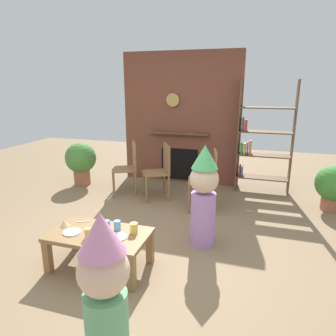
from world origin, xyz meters
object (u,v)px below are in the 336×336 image
(birthday_cake_slice, at_px, (64,223))
(dining_chair_middle, at_px, (161,168))
(child_in_pink, at_px, (204,194))
(potted_plant_tall, at_px, (334,185))
(paper_cup_near_left, at_px, (107,225))
(paper_cup_far_left, at_px, (117,226))
(paper_cup_center, at_px, (134,228))
(bookshelf, at_px, (261,142))
(coffee_table, at_px, (99,239))
(dining_chair_right, at_px, (208,177))
(paper_cup_near_right, at_px, (88,233))
(dining_chair_left, at_px, (129,165))
(paper_plate_front, at_px, (117,237))
(potted_plant_short, at_px, (81,160))
(child_with_cone_hat, at_px, (105,295))
(paper_plate_rear, at_px, (72,232))

(birthday_cake_slice, relative_size, dining_chair_middle, 0.11)
(child_in_pink, bearing_deg, potted_plant_tall, -177.29)
(paper_cup_near_left, distance_m, paper_cup_far_left, 0.12)
(birthday_cake_slice, bearing_deg, paper_cup_center, 5.84)
(paper_cup_far_left, height_order, potted_plant_tall, potted_plant_tall)
(bookshelf, height_order, coffee_table, bookshelf)
(birthday_cake_slice, distance_m, dining_chair_right, 2.16)
(paper_cup_near_right, bearing_deg, dining_chair_left, 104.46)
(coffee_table, relative_size, paper_plate_front, 5.20)
(paper_cup_near_left, xyz_separation_m, dining_chair_middle, (-0.07, 1.96, 0.08))
(coffee_table, bearing_deg, paper_cup_far_left, 34.10)
(dining_chair_middle, relative_size, potted_plant_short, 1.13)
(child_with_cone_hat, bearing_deg, dining_chair_right, -34.34)
(paper_cup_center, xyz_separation_m, birthday_cake_slice, (-0.76, -0.08, -0.02))
(paper_cup_center, bearing_deg, paper_cup_far_left, -179.46)
(paper_cup_near_right, height_order, dining_chair_middle, dining_chair_middle)
(paper_plate_rear, relative_size, child_in_pink, 0.15)
(paper_cup_far_left, relative_size, paper_plate_rear, 0.60)
(paper_plate_rear, distance_m, child_with_cone_hat, 1.35)
(paper_cup_center, height_order, dining_chair_left, dining_chair_left)
(dining_chair_middle, bearing_deg, potted_plant_tall, 156.63)
(dining_chair_left, distance_m, potted_plant_tall, 3.18)
(paper_cup_center, relative_size, potted_plant_tall, 0.16)
(paper_plate_rear, xyz_separation_m, dining_chair_left, (-0.36, 2.18, 0.12))
(paper_cup_near_right, height_order, paper_cup_far_left, paper_cup_far_left)
(paper_cup_center, height_order, child_with_cone_hat, child_with_cone_hat)
(paper_cup_near_left, distance_m, dining_chair_right, 1.88)
(child_in_pink, bearing_deg, dining_chair_right, -123.77)
(paper_cup_near_right, height_order, paper_plate_rear, paper_cup_near_right)
(coffee_table, bearing_deg, paper_plate_rear, -163.97)
(paper_cup_near_right, height_order, paper_plate_front, paper_cup_near_right)
(birthday_cake_slice, height_order, dining_chair_left, dining_chair_left)
(child_in_pink, bearing_deg, paper_cup_far_left, 1.25)
(child_with_cone_hat, xyz_separation_m, dining_chair_left, (-1.28, 3.15, -0.09))
(potted_plant_short, bearing_deg, paper_plate_rear, -58.97)
(coffee_table, distance_m, potted_plant_tall, 3.47)
(bookshelf, distance_m, potted_plant_tall, 1.30)
(paper_cup_near_left, xyz_separation_m, birthday_cake_slice, (-0.45, -0.07, -0.01))
(paper_cup_far_left, bearing_deg, paper_cup_center, 0.54)
(birthday_cake_slice, height_order, potted_plant_short, potted_plant_short)
(paper_cup_center, height_order, child_in_pink, child_in_pink)
(dining_chair_left, bearing_deg, birthday_cake_slice, 68.06)
(paper_plate_rear, distance_m, potted_plant_tall, 3.71)
(coffee_table, xyz_separation_m, potted_plant_short, (-1.68, 2.29, 0.15))
(paper_cup_near_left, height_order, paper_cup_near_right, paper_cup_near_right)
(coffee_table, bearing_deg, paper_cup_center, 17.49)
(paper_cup_center, distance_m, paper_plate_front, 0.19)
(paper_plate_rear, bearing_deg, child_with_cone_hat, -46.74)
(child_with_cone_hat, height_order, potted_plant_short, child_with_cone_hat)
(paper_cup_center, distance_m, child_with_cone_hat, 1.21)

